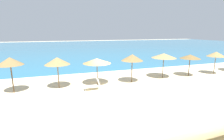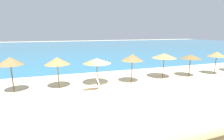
# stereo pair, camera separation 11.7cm
# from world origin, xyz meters

# --- Properties ---
(ground_plane) EXTENTS (160.00, 160.00, 0.00)m
(ground_plane) POSITION_xyz_m (0.00, 0.00, 0.00)
(ground_plane) COLOR beige
(sea_water) EXTENTS (160.00, 69.56, 0.01)m
(sea_water) POSITION_xyz_m (0.00, 40.69, 0.00)
(sea_water) COLOR teal
(sea_water) RESTS_ON ground_plane
(dune_ridge) EXTENTS (36.44, 5.20, 2.30)m
(dune_ridge) POSITION_xyz_m (3.71, -7.35, 1.15)
(dune_ridge) COLOR beige
(dune_ridge) RESTS_ON ground_plane
(beach_umbrella_3) EXTENTS (1.97, 1.97, 2.91)m
(beach_umbrella_3) POSITION_xyz_m (-7.55, 1.10, 2.59)
(beach_umbrella_3) COLOR brown
(beach_umbrella_3) RESTS_ON ground_plane
(beach_umbrella_4) EXTENTS (2.15, 2.15, 2.72)m
(beach_umbrella_4) POSITION_xyz_m (-4.04, 1.23, 2.39)
(beach_umbrella_4) COLOR brown
(beach_umbrella_4) RESTS_ON ground_plane
(beach_umbrella_5) EXTENTS (2.59, 2.59, 2.45)m
(beach_umbrella_5) POSITION_xyz_m (-0.58, 1.16, 2.22)
(beach_umbrella_5) COLOR brown
(beach_umbrella_5) RESTS_ON ground_plane
(beach_umbrella_6) EXTENTS (2.09, 2.09, 2.76)m
(beach_umbrella_6) POSITION_xyz_m (2.76, 0.72, 2.44)
(beach_umbrella_6) COLOR brown
(beach_umbrella_6) RESTS_ON ground_plane
(beach_umbrella_7) EXTENTS (2.57, 2.57, 2.63)m
(beach_umbrella_7) POSITION_xyz_m (6.63, 1.23, 2.38)
(beach_umbrella_7) COLOR brown
(beach_umbrella_7) RESTS_ON ground_plane
(beach_umbrella_8) EXTENTS (2.19, 2.19, 2.41)m
(beach_umbrella_8) POSITION_xyz_m (9.82, 0.94, 2.18)
(beach_umbrella_8) COLOR brown
(beach_umbrella_8) RESTS_ON ground_plane
(beach_umbrella_9) EXTENTS (2.01, 2.01, 2.60)m
(beach_umbrella_9) POSITION_xyz_m (13.35, 0.78, 2.32)
(beach_umbrella_9) COLOR brown
(beach_umbrella_9) RESTS_ON ground_plane
(lounge_chair_0) EXTENTS (1.38, 0.58, 0.90)m
(lounge_chair_0) POSITION_xyz_m (-1.25, -0.21, 0.38)
(lounge_chair_0) COLOR white
(lounge_chair_0) RESTS_ON ground_plane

